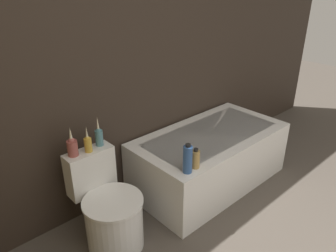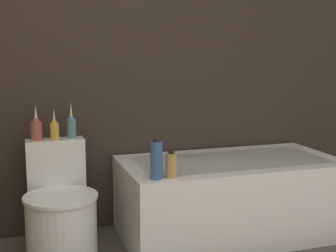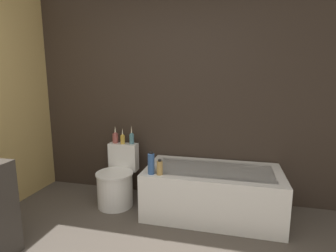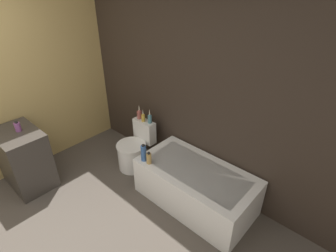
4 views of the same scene
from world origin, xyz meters
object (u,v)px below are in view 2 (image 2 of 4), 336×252
(shampoo_bottle_tall, at_px, (156,160))
(bathtub, at_px, (230,197))
(shampoo_bottle_short, at_px, (171,165))
(vase_gold, at_px, (36,128))
(toilet, at_px, (61,215))
(vase_silver, at_px, (54,129))
(vase_bronze, at_px, (71,126))

(shampoo_bottle_tall, bearing_deg, bathtub, 25.78)
(bathtub, distance_m, shampoo_bottle_short, 0.68)
(vase_gold, bearing_deg, toilet, -65.28)
(vase_gold, relative_size, vase_silver, 1.10)
(bathtub, height_order, toilet, toilet)
(bathtub, xyz_separation_m, vase_gold, (-1.24, 0.21, 0.50))
(shampoo_bottle_short, bearing_deg, shampoo_bottle_tall, -177.85)
(vase_bronze, bearing_deg, shampoo_bottle_tall, -51.25)
(toilet, distance_m, shampoo_bottle_short, 0.74)
(vase_gold, distance_m, shampoo_bottle_tall, 0.82)
(vase_bronze, relative_size, shampoo_bottle_tall, 0.98)
(shampoo_bottle_tall, relative_size, shampoo_bottle_short, 1.45)
(bathtub, height_order, vase_bronze, vase_bronze)
(bathtub, distance_m, vase_bronze, 1.16)
(vase_silver, height_order, vase_bronze, vase_bronze)
(toilet, bearing_deg, vase_silver, 90.00)
(shampoo_bottle_tall, bearing_deg, toilet, 152.17)
(toilet, xyz_separation_m, vase_bronze, (0.11, 0.24, 0.50))
(bathtub, bearing_deg, shampoo_bottle_short, -150.76)
(bathtub, bearing_deg, vase_bronze, 167.92)
(vase_gold, height_order, shampoo_bottle_short, vase_gold)
(shampoo_bottle_short, bearing_deg, bathtub, 29.24)
(toilet, distance_m, shampoo_bottle_tall, 0.69)
(vase_gold, height_order, vase_bronze, vase_bronze)
(vase_bronze, height_order, shampoo_bottle_tall, vase_bronze)
(vase_bronze, distance_m, shampoo_bottle_short, 0.73)
(toilet, height_order, shampoo_bottle_tall, shampoo_bottle_tall)
(vase_gold, distance_m, vase_bronze, 0.22)
(bathtub, relative_size, vase_bronze, 6.34)
(vase_silver, distance_m, shampoo_bottle_tall, 0.72)
(vase_gold, distance_m, vase_silver, 0.11)
(vase_bronze, height_order, shampoo_bottle_short, vase_bronze)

